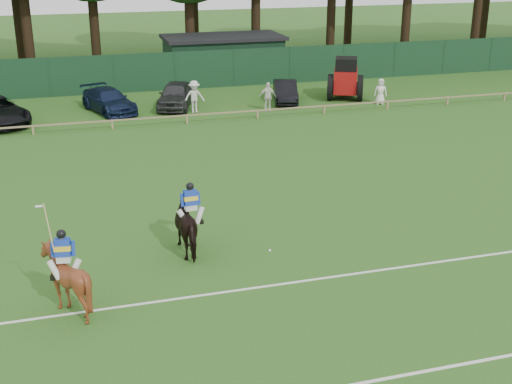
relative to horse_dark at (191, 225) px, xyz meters
name	(u,v)px	position (x,y,z in m)	size (l,w,h in m)	color
ground	(268,270)	(1.95, -1.94, -0.91)	(160.00, 160.00, 0.00)	#1E4C14
horse_dark	(191,225)	(0.00, 0.00, 0.00)	(0.98, 2.15, 1.81)	black
horse_chestnut	(66,280)	(-3.93, -2.74, 0.02)	(1.50, 1.68, 1.85)	maroon
sedan_navy	(109,101)	(-0.86, 19.93, -0.23)	(1.89, 4.64, 1.35)	#131E3D
hatch_grey	(176,95)	(3.07, 19.98, -0.15)	(1.80, 4.47, 1.52)	#333235
estate_black	(285,91)	(9.77, 19.57, -0.26)	(1.36, 3.91, 1.29)	black
spectator_left	(194,97)	(3.88, 18.51, 0.01)	(1.18, 0.68, 1.83)	beige
spectator_mid	(268,97)	(8.02, 17.61, -0.06)	(0.99, 0.41, 1.69)	white
spectator_right	(381,92)	(15.10, 17.34, -0.13)	(0.76, 0.49, 1.55)	white
rider_dark	(191,202)	(0.00, -0.01, 0.79)	(0.94, 0.40, 1.41)	silver
rider_chestnut	(63,253)	(-3.93, -2.75, 0.83)	(0.93, 0.66, 2.05)	silver
polo_ball	(270,251)	(2.38, -0.74, -0.86)	(0.09, 0.09, 0.09)	silver
pitch_lines	(309,329)	(1.95, -5.44, -0.90)	(60.00, 5.10, 0.01)	silver
pitch_rail	(168,117)	(1.95, 16.06, -0.46)	(62.10, 0.10, 0.50)	#997F5B
perimeter_fence	(145,73)	(1.95, 25.06, 0.34)	(92.08, 0.08, 2.50)	#14351E
utility_shed	(223,57)	(7.95, 28.06, 0.63)	(8.40, 4.40, 3.04)	#14331E
tree_row	(158,69)	(3.95, 33.06, -0.91)	(96.00, 12.00, 21.00)	#26561C
tractor	(346,79)	(13.68, 19.41, 0.32)	(3.14, 3.65, 2.59)	#980E0E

